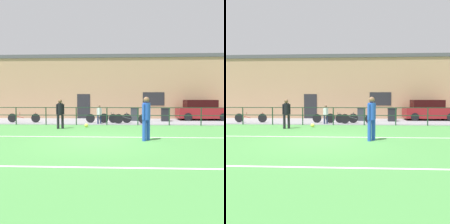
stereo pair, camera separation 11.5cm
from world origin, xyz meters
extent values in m
cube|color=#478C42|center=(0.00, 0.00, -0.02)|extent=(60.00, 44.00, 0.04)
cube|color=white|center=(0.00, 1.08, 0.00)|extent=(36.00, 0.11, 0.00)
cube|color=white|center=(0.00, -3.66, 0.00)|extent=(36.00, 0.11, 0.00)
cube|color=gray|center=(0.00, 8.50, 0.01)|extent=(48.00, 5.00, 0.02)
cylinder|color=#193823|center=(-6.00, 6.00, 0.57)|extent=(0.07, 0.07, 1.15)
cylinder|color=#193823|center=(-4.00, 6.00, 0.57)|extent=(0.07, 0.07, 1.15)
cylinder|color=#193823|center=(-2.00, 6.00, 0.57)|extent=(0.07, 0.07, 1.15)
cylinder|color=#193823|center=(0.00, 6.00, 0.57)|extent=(0.07, 0.07, 1.15)
cylinder|color=#193823|center=(2.00, 6.00, 0.57)|extent=(0.07, 0.07, 1.15)
cylinder|color=#193823|center=(4.00, 6.00, 0.57)|extent=(0.07, 0.07, 1.15)
cylinder|color=#193823|center=(6.00, 6.00, 0.57)|extent=(0.07, 0.07, 1.15)
cube|color=#193823|center=(0.00, 6.00, 1.13)|extent=(36.00, 0.04, 0.04)
cube|color=#193823|center=(0.00, 6.00, 0.63)|extent=(36.00, 0.04, 0.04)
cube|color=tan|center=(0.00, 12.20, 2.59)|extent=(28.00, 2.40, 5.17)
cube|color=#232328|center=(-2.35, 10.98, 1.05)|extent=(1.10, 0.04, 2.10)
cube|color=#232328|center=(3.60, 10.98, 1.70)|extent=(1.80, 0.04, 1.10)
cube|color=#4C4C51|center=(0.00, 12.20, 5.32)|extent=(28.00, 2.56, 0.30)
cylinder|color=black|center=(-2.63, 3.92, 0.40)|extent=(0.14, 0.14, 0.79)
cylinder|color=black|center=(-2.40, 4.01, 0.40)|extent=(0.14, 0.14, 0.79)
cylinder|color=black|center=(-2.51, 3.97, 1.12)|extent=(0.29, 0.29, 0.66)
sphere|color=brown|center=(-2.51, 3.97, 1.56)|extent=(0.22, 0.22, 0.22)
cylinder|color=black|center=(-2.68, 3.90, 1.10)|extent=(0.10, 0.10, 0.59)
cylinder|color=black|center=(-2.35, 4.03, 1.10)|extent=(0.10, 0.10, 0.59)
cylinder|color=blue|center=(2.08, 0.35, 0.42)|extent=(0.15, 0.15, 0.84)
cylinder|color=blue|center=(1.90, 0.15, 0.42)|extent=(0.15, 0.15, 0.84)
cylinder|color=blue|center=(1.99, 0.25, 1.19)|extent=(0.31, 0.31, 0.70)
sphere|color=brown|center=(1.99, 0.25, 1.66)|extent=(0.24, 0.24, 0.24)
cylinder|color=blue|center=(2.12, 0.39, 1.17)|extent=(0.11, 0.11, 0.62)
cylinder|color=blue|center=(1.87, 0.11, 1.17)|extent=(0.11, 0.11, 0.62)
sphere|color=#E5E04C|center=(-1.15, 4.74, 0.11)|extent=(0.22, 0.22, 0.22)
cylinder|color=#232D4C|center=(-0.47, 6.67, 0.32)|extent=(0.11, 0.11, 0.59)
cylinder|color=#232D4C|center=(-0.65, 6.60, 0.32)|extent=(0.11, 0.11, 0.59)
cylinder|color=white|center=(-0.56, 6.63, 0.86)|extent=(0.22, 0.22, 0.49)
sphere|color=brown|center=(-0.56, 6.63, 1.19)|extent=(0.17, 0.17, 0.17)
cylinder|color=white|center=(-0.44, 6.69, 0.85)|extent=(0.08, 0.08, 0.44)
cylinder|color=white|center=(-0.68, 6.58, 0.85)|extent=(0.08, 0.08, 0.44)
cube|color=maroon|center=(7.32, 9.88, 0.59)|extent=(3.93, 1.67, 0.81)
cube|color=black|center=(7.13, 9.88, 1.30)|extent=(2.36, 1.41, 0.62)
cylinder|color=black|center=(5.99, 9.08, 0.32)|extent=(0.60, 0.18, 0.60)
cylinder|color=black|center=(8.66, 9.08, 0.32)|extent=(0.60, 0.18, 0.60)
cylinder|color=black|center=(5.99, 10.68, 0.32)|extent=(0.60, 0.18, 0.60)
cylinder|color=black|center=(8.66, 10.68, 0.32)|extent=(0.60, 0.18, 0.60)
cylinder|color=black|center=(0.73, 6.71, 0.35)|extent=(0.66, 0.04, 0.66)
cylinder|color=black|center=(2.41, 6.71, 0.35)|extent=(0.66, 0.04, 0.66)
cube|color=#4C5156|center=(1.57, 6.71, 0.56)|extent=(1.31, 0.04, 0.04)
cube|color=#4C5156|center=(1.15, 6.71, 0.45)|extent=(0.82, 0.03, 0.24)
cylinder|color=#4C5156|center=(1.28, 6.71, 0.66)|extent=(0.03, 0.03, 0.20)
cylinder|color=#4C5156|center=(2.41, 6.71, 0.63)|extent=(0.03, 0.03, 0.28)
cylinder|color=black|center=(-0.30, 7.20, 0.35)|extent=(0.65, 0.04, 0.65)
cylinder|color=black|center=(1.30, 7.20, 0.35)|extent=(0.65, 0.04, 0.65)
cube|color=black|center=(0.50, 7.20, 0.56)|extent=(1.25, 0.04, 0.04)
cube|color=black|center=(0.10, 7.20, 0.45)|extent=(0.78, 0.03, 0.24)
cylinder|color=black|center=(0.22, 7.20, 0.66)|extent=(0.03, 0.03, 0.20)
cylinder|color=black|center=(1.30, 7.20, 0.63)|extent=(0.03, 0.03, 0.28)
cylinder|color=black|center=(-6.83, 7.20, 0.34)|extent=(0.63, 0.04, 0.63)
cylinder|color=black|center=(-5.14, 7.20, 0.34)|extent=(0.63, 0.04, 0.63)
cube|color=maroon|center=(-5.98, 7.20, 0.54)|extent=(1.32, 0.04, 0.04)
cube|color=maroon|center=(-6.41, 7.20, 0.44)|extent=(0.83, 0.03, 0.23)
cylinder|color=maroon|center=(-6.28, 7.20, 0.64)|extent=(0.03, 0.03, 0.20)
cylinder|color=maroon|center=(-5.14, 7.20, 0.61)|extent=(0.03, 0.03, 0.28)
cylinder|color=black|center=(-1.24, 7.20, 0.33)|extent=(0.62, 0.04, 0.62)
cylinder|color=black|center=(0.36, 7.20, 0.33)|extent=(0.62, 0.04, 0.62)
cube|color=#4C5156|center=(-0.44, 7.20, 0.53)|extent=(1.25, 0.04, 0.04)
cube|color=#4C5156|center=(-0.84, 7.20, 0.43)|extent=(0.78, 0.03, 0.23)
cylinder|color=#4C5156|center=(-0.72, 7.20, 0.63)|extent=(0.03, 0.03, 0.20)
cylinder|color=#4C5156|center=(0.36, 7.20, 0.60)|extent=(0.03, 0.03, 0.28)
cube|color=#33383D|center=(1.93, 8.98, 0.49)|extent=(0.59, 0.50, 0.93)
cube|color=#282C30|center=(1.93, 8.98, 0.99)|extent=(0.63, 0.53, 0.08)
cube|color=black|center=(4.21, 8.68, 0.47)|extent=(0.58, 0.49, 0.90)
cube|color=black|center=(4.21, 8.68, 0.96)|extent=(0.62, 0.53, 0.08)
camera|label=1|loc=(1.08, -9.49, 1.69)|focal=38.63mm
camera|label=2|loc=(1.19, -9.48, 1.69)|focal=38.63mm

